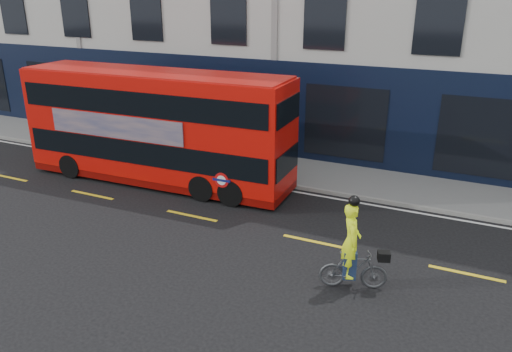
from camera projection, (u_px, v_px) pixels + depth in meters
The scene contains 7 objects.
ground at pixel (164, 236), 14.29m from camera, with size 120.00×120.00×0.00m, color black.
pavement at pixel (258, 166), 19.79m from camera, with size 60.00×3.00×0.12m, color slate.
kerb at pixel (242, 178), 18.51m from camera, with size 60.00×0.12×0.13m, color gray.
road_edge_line at pixel (238, 182), 18.28m from camera, with size 58.00×0.10×0.01m, color silver.
lane_dashes at pixel (192, 216), 15.57m from camera, with size 58.00×0.12×0.01m, color yellow, non-canonical shape.
bus at pixel (157, 127), 17.69m from camera, with size 10.01×2.57×4.00m.
cyclist at pixel (353, 257), 11.58m from camera, with size 1.65×0.94×2.36m.
Camera 1 is at (7.76, -10.47, 6.68)m, focal length 35.00 mm.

